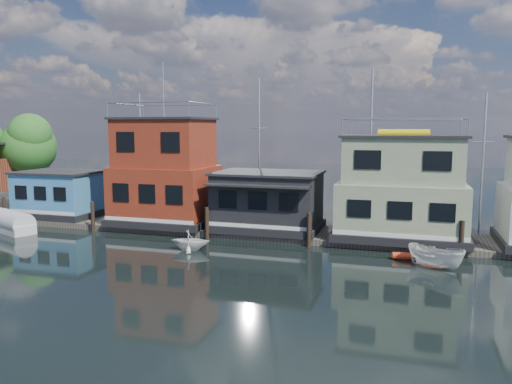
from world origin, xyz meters
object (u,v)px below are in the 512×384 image
(houseboat_green, at_px, (401,189))
(houseboat_blue, at_px, (60,194))
(motorboat, at_px, (436,257))
(red_kayak, at_px, (418,257))
(dinghy_white, at_px, (190,240))
(houseboat_dark, at_px, (268,201))
(houseboat_red, at_px, (165,174))
(tarp_runabout, at_px, (12,224))

(houseboat_green, bearing_deg, houseboat_blue, -180.00)
(houseboat_blue, bearing_deg, motorboat, -10.98)
(houseboat_green, distance_m, red_kayak, 5.42)
(houseboat_blue, relative_size, houseboat_green, 0.76)
(dinghy_white, bearing_deg, houseboat_dark, -39.65)
(houseboat_red, distance_m, houseboat_green, 17.01)
(motorboat, bearing_deg, tarp_runabout, 118.54)
(houseboat_dark, xyz_separation_m, red_kayak, (10.11, -4.10, -2.21))
(houseboat_green, bearing_deg, houseboat_red, -180.00)
(dinghy_white, height_order, tarp_runabout, tarp_runabout)
(houseboat_dark, xyz_separation_m, dinghy_white, (-3.34, -5.83, -1.79))
(dinghy_white, bearing_deg, houseboat_blue, 57.76)
(houseboat_dark, relative_size, dinghy_white, 3.09)
(houseboat_red, bearing_deg, dinghy_white, -51.45)
(houseboat_blue, distance_m, tarp_runabout, 5.05)
(houseboat_red, xyz_separation_m, dinghy_white, (4.66, -5.85, -3.47))
(houseboat_red, height_order, dinghy_white, houseboat_red)
(houseboat_dark, xyz_separation_m, houseboat_green, (9.00, 0.02, 1.13))
(houseboat_dark, bearing_deg, motorboat, -26.62)
(houseboat_red, xyz_separation_m, red_kayak, (18.11, -4.12, -3.90))
(dinghy_white, distance_m, tarp_runabout, 14.62)
(houseboat_green, relative_size, motorboat, 2.57)
(dinghy_white, relative_size, tarp_runabout, 0.54)
(motorboat, bearing_deg, dinghy_white, 121.28)
(houseboat_blue, relative_size, houseboat_red, 0.54)
(houseboat_blue, bearing_deg, dinghy_white, -22.44)
(dinghy_white, xyz_separation_m, red_kayak, (13.45, 1.73, -0.42))
(houseboat_dark, height_order, tarp_runabout, houseboat_dark)
(houseboat_blue, bearing_deg, houseboat_red, 0.00)
(houseboat_blue, relative_size, dinghy_white, 2.67)
(houseboat_red, height_order, red_kayak, houseboat_red)
(houseboat_green, height_order, tarp_runabout, houseboat_green)
(tarp_runabout, bearing_deg, houseboat_green, 32.81)
(motorboat, bearing_deg, houseboat_green, 49.90)
(houseboat_dark, relative_size, houseboat_green, 0.88)
(houseboat_green, relative_size, tarp_runabout, 1.89)
(motorboat, distance_m, dinghy_white, 14.35)
(red_kayak, bearing_deg, tarp_runabout, 172.42)
(motorboat, bearing_deg, red_kayak, 62.30)
(houseboat_dark, distance_m, red_kayak, 11.13)
(houseboat_red, distance_m, houseboat_dark, 8.18)
(houseboat_red, relative_size, dinghy_white, 4.95)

